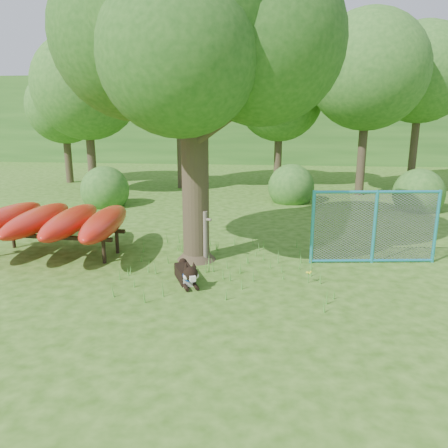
# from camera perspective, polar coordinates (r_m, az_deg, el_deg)

# --- Properties ---
(ground) EXTENTS (80.00, 80.00, 0.00)m
(ground) POSITION_cam_1_polar(r_m,az_deg,el_deg) (8.90, -2.14, -8.11)
(ground) COLOR #295511
(ground) RESTS_ON ground
(oak_tree) EXTENTS (6.35, 5.66, 7.74)m
(oak_tree) POSITION_cam_1_polar(r_m,az_deg,el_deg) (10.15, -4.21, 24.26)
(oak_tree) COLOR #352B1D
(oak_tree) RESTS_ON ground
(wooden_post) EXTENTS (0.33, 0.18, 1.22)m
(wooden_post) POSITION_cam_1_polar(r_m,az_deg,el_deg) (10.09, -2.51, -1.52)
(wooden_post) COLOR #685B4E
(wooden_post) RESTS_ON ground
(kayak_rack) EXTENTS (3.60, 3.47, 1.14)m
(kayak_rack) POSITION_cam_1_polar(r_m,az_deg,el_deg) (11.33, -21.35, 0.42)
(kayak_rack) COLOR black
(kayak_rack) RESTS_ON ground
(husky_dog) EXTENTS (0.69, 1.21, 0.56)m
(husky_dog) POSITION_cam_1_polar(r_m,az_deg,el_deg) (8.99, -4.86, -6.55)
(husky_dog) COLOR black
(husky_dog) RESTS_ON ground
(fence_section) EXTENTS (2.92, 0.45, 2.86)m
(fence_section) POSITION_cam_1_polar(r_m,az_deg,el_deg) (10.58, 19.06, -0.37)
(fence_section) COLOR #279ABA
(fence_section) RESTS_ON ground
(wildflower_clump) EXTENTS (0.12, 0.11, 0.25)m
(wildflower_clump) POSITION_cam_1_polar(r_m,az_deg,el_deg) (9.15, 10.99, -6.36)
(wildflower_clump) COLOR #4F9832
(wildflower_clump) RESTS_ON ground
(bg_tree_a) EXTENTS (4.40, 4.40, 6.70)m
(bg_tree_a) POSITION_cam_1_polar(r_m,az_deg,el_deg) (19.75, -17.55, 16.74)
(bg_tree_a) COLOR #352B1D
(bg_tree_a) RESTS_ON ground
(bg_tree_b) EXTENTS (5.20, 5.20, 8.22)m
(bg_tree_b) POSITION_cam_1_polar(r_m,az_deg,el_deg) (20.71, -5.93, 20.26)
(bg_tree_b) COLOR #352B1D
(bg_tree_b) RESTS_ON ground
(bg_tree_c) EXTENTS (4.00, 4.00, 6.12)m
(bg_tree_c) POSITION_cam_1_polar(r_m,az_deg,el_deg) (21.16, 7.28, 16.01)
(bg_tree_c) COLOR #352B1D
(bg_tree_c) RESTS_ON ground
(bg_tree_d) EXTENTS (4.80, 4.80, 7.50)m
(bg_tree_d) POSITION_cam_1_polar(r_m,az_deg,el_deg) (19.59, 18.31, 18.47)
(bg_tree_d) COLOR #352B1D
(bg_tree_d) RESTS_ON ground
(bg_tree_e) EXTENTS (4.60, 4.60, 7.55)m
(bg_tree_e) POSITION_cam_1_polar(r_m,az_deg,el_deg) (23.23, 24.38, 17.53)
(bg_tree_e) COLOR #352B1D
(bg_tree_e) RESTS_ON ground
(bg_tree_f) EXTENTS (3.60, 3.60, 5.55)m
(bg_tree_f) POSITION_cam_1_polar(r_m,az_deg,el_deg) (23.49, -20.19, 14.17)
(bg_tree_f) COLOR #352B1D
(bg_tree_f) RESTS_ON ground
(shrub_left) EXTENTS (1.80, 1.80, 1.80)m
(shrub_left) POSITION_cam_1_polar(r_m,az_deg,el_deg) (17.17, -15.15, 2.31)
(shrub_left) COLOR #2B601F
(shrub_left) RESTS_ON ground
(shrub_right) EXTENTS (1.80, 1.80, 1.80)m
(shrub_right) POSITION_cam_1_polar(r_m,az_deg,el_deg) (17.32, 23.87, 1.69)
(shrub_right) COLOR #2B601F
(shrub_right) RESTS_ON ground
(shrub_mid) EXTENTS (1.80, 1.80, 1.80)m
(shrub_mid) POSITION_cam_1_polar(r_m,az_deg,el_deg) (17.49, 8.69, 2.85)
(shrub_mid) COLOR #2B601F
(shrub_mid) RESTS_ON ground
(wooded_hillside) EXTENTS (80.00, 12.00, 6.00)m
(wooded_hillside) POSITION_cam_1_polar(r_m,az_deg,el_deg) (36.17, 4.43, 13.49)
(wooded_hillside) COLOR #2B601F
(wooded_hillside) RESTS_ON ground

